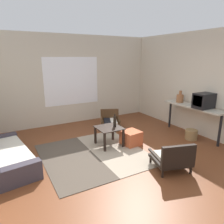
# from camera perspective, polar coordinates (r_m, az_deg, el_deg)

# --- Properties ---
(ground_plane) EXTENTS (7.80, 7.80, 0.00)m
(ground_plane) POSITION_cam_1_polar(r_m,az_deg,el_deg) (4.34, 3.04, -13.35)
(ground_plane) COLOR brown
(far_wall_with_window) EXTENTS (5.60, 0.13, 2.70)m
(far_wall_with_window) POSITION_cam_1_polar(r_m,az_deg,el_deg) (6.65, -11.10, 8.59)
(far_wall_with_window) COLOR beige
(far_wall_with_window) RESTS_ON ground
(side_wall_right) EXTENTS (0.12, 6.60, 2.70)m
(side_wall_right) POSITION_cam_1_polar(r_m,az_deg,el_deg) (5.93, 24.09, 6.82)
(side_wall_right) COLOR beige
(side_wall_right) RESTS_ON ground
(area_rug) EXTENTS (2.12, 2.18, 0.01)m
(area_rug) POSITION_cam_1_polar(r_m,az_deg,el_deg) (4.63, -4.91, -11.40)
(area_rug) COLOR #4C4238
(area_rug) RESTS_ON ground
(couch) EXTENTS (1.03, 1.91, 0.69)m
(couch) POSITION_cam_1_polar(r_m,az_deg,el_deg) (4.58, -27.70, -10.66)
(couch) COLOR #38333D
(couch) RESTS_ON ground
(coffee_table) EXTENTS (0.56, 0.57, 0.46)m
(coffee_table) POSITION_cam_1_polar(r_m,az_deg,el_deg) (4.91, -0.82, -5.23)
(coffee_table) COLOR black
(coffee_table) RESTS_ON ground
(armchair_by_window) EXTENTS (0.76, 0.80, 0.51)m
(armchair_by_window) POSITION_cam_1_polar(r_m,az_deg,el_deg) (6.20, -0.53, -2.18)
(armchair_by_window) COLOR #472D19
(armchair_by_window) RESTS_ON ground
(armchair_striped_foreground) EXTENTS (0.79, 0.77, 0.58)m
(armchair_striped_foreground) POSITION_cam_1_polar(r_m,az_deg,el_deg) (4.08, 16.23, -11.94)
(armchair_striped_foreground) COLOR black
(armchair_striped_foreground) RESTS_ON ground
(ottoman_orange) EXTENTS (0.45, 0.45, 0.34)m
(ottoman_orange) POSITION_cam_1_polar(r_m,az_deg,el_deg) (5.06, 5.25, -7.04)
(ottoman_orange) COLOR #BC5633
(ottoman_orange) RESTS_ON ground
(console_shelf) EXTENTS (0.41, 1.72, 0.82)m
(console_shelf) POSITION_cam_1_polar(r_m,az_deg,el_deg) (5.82, 21.31, 0.77)
(console_shelf) COLOR #B2AD9E
(console_shelf) RESTS_ON ground
(crt_television) EXTENTS (0.48, 0.34, 0.37)m
(crt_television) POSITION_cam_1_polar(r_m,az_deg,el_deg) (5.59, 23.80, 2.83)
(crt_television) COLOR black
(crt_television) RESTS_ON console_shelf
(clay_vase) EXTENTS (0.19, 0.19, 0.33)m
(clay_vase) POSITION_cam_1_polar(r_m,az_deg,el_deg) (6.08, 18.09, 3.63)
(clay_vase) COLOR #935B38
(clay_vase) RESTS_ON console_shelf
(glass_bottle) EXTENTS (0.07, 0.07, 0.30)m
(glass_bottle) POSITION_cam_1_polar(r_m,az_deg,el_deg) (4.91, 0.76, -2.48)
(glass_bottle) COLOR black
(glass_bottle) RESTS_ON coffee_table
(wicker_basket) EXTENTS (0.30, 0.30, 0.25)m
(wicker_basket) POSITION_cam_1_polar(r_m,az_deg,el_deg) (5.73, 20.84, -5.77)
(wicker_basket) COLOR olive
(wicker_basket) RESTS_ON ground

